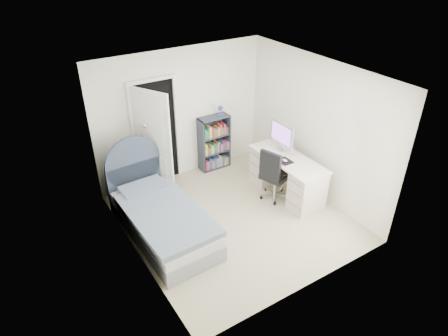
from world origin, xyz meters
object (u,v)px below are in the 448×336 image
bed (161,217)px  office_chair (273,173)px  bookcase (214,145)px  desk (286,174)px  floor_lamp (147,166)px  nightstand (121,179)px

bed → office_chair: 2.10m
bookcase → desk: size_ratio=0.85×
office_chair → bed: bearing=174.0°
bed → office_chair: size_ratio=2.16×
bookcase → desk: bookcase is taller
desk → bookcase: bearing=111.5°
floor_lamp → bookcase: bearing=7.1°
nightstand → office_chair: 2.72m
bed → office_chair: bed is taller
bookcase → desk: (0.60, -1.53, -0.10)m
nightstand → floor_lamp: (0.45, -0.15, 0.20)m
nightstand → office_chair: (2.27, -1.50, 0.17)m
bed → office_chair: bearing=-6.0°
nightstand → desk: size_ratio=0.37×
floor_lamp → bookcase: (1.53, 0.19, -0.07)m
bookcase → office_chair: bookcase is taller
floor_lamp → nightstand: bearing=161.4°
bed → desk: bearing=-4.9°
desk → office_chair: 0.35m
floor_lamp → desk: bearing=-32.1°
bed → floor_lamp: (0.26, 1.13, 0.28)m
bookcase → office_chair: 1.57m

